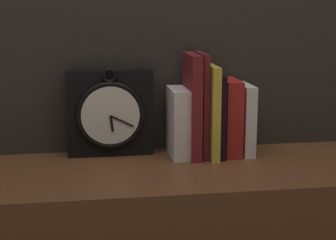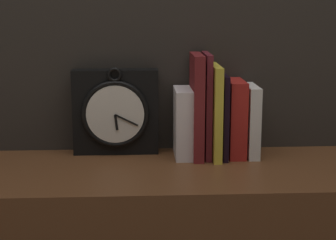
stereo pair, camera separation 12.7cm
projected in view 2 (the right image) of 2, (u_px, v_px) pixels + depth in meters
The scene contains 8 objects.
clock at pixel (116, 112), 1.41m from camera, with size 0.21×0.06×0.22m.
book_slot0_white at pixel (183, 123), 1.39m from camera, with size 0.04×0.13×0.17m.
book_slot1_maroon at pixel (197, 106), 1.38m from camera, with size 0.03×0.14×0.26m.
book_slot2_maroon at pixel (206, 105), 1.38m from camera, with size 0.01×0.13×0.26m.
book_slot3_yellow at pixel (215, 112), 1.38m from camera, with size 0.02×0.15×0.23m.
book_slot4_black at pixel (223, 115), 1.39m from camera, with size 0.01×0.13×0.21m.
book_slot5_red at pixel (235, 118), 1.40m from camera, with size 0.04×0.12×0.19m.
book_slot6_white at pixel (251, 121), 1.40m from camera, with size 0.03×0.12×0.18m.
Camera 2 is at (-0.07, -1.25, 1.17)m, focal length 60.00 mm.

